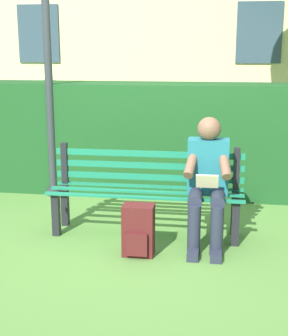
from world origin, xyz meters
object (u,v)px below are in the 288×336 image
at_px(lamp_post, 46,18).
at_px(park_bench, 147,189).
at_px(person_seated, 208,178).
at_px(backpack, 138,231).

bearing_deg(lamp_post, park_bench, 140.48).
height_order(park_bench, person_seated, person_seated).
xyz_separation_m(park_bench, backpack, (-0.01, 0.57, -0.22)).
bearing_deg(person_seated, park_bench, -16.36).
distance_m(backpack, lamp_post, 2.88).
relative_size(person_seated, lamp_post, 0.37).
bearing_deg(backpack, lamp_post, -51.05).
bearing_deg(lamp_post, backpack, 128.95).
xyz_separation_m(person_seated, backpack, (0.58, 0.39, -0.40)).
distance_m(person_seated, backpack, 0.81).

